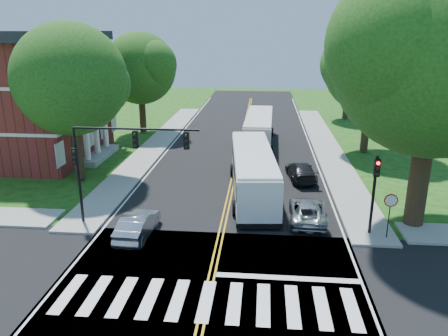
# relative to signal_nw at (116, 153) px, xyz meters

# --- Properties ---
(ground) EXTENTS (140.00, 140.00, 0.00)m
(ground) POSITION_rel_signal_nw_xyz_m (5.86, -6.43, -4.38)
(ground) COLOR #124110
(ground) RESTS_ON ground
(road) EXTENTS (14.00, 96.00, 0.01)m
(road) POSITION_rel_signal_nw_xyz_m (5.86, 11.57, -4.37)
(road) COLOR black
(road) RESTS_ON ground
(cross_road) EXTENTS (60.00, 12.00, 0.01)m
(cross_road) POSITION_rel_signal_nw_xyz_m (5.86, -6.43, -4.37)
(cross_road) COLOR black
(cross_road) RESTS_ON ground
(center_line) EXTENTS (0.36, 70.00, 0.01)m
(center_line) POSITION_rel_signal_nw_xyz_m (5.86, 15.57, -4.36)
(center_line) COLOR gold
(center_line) RESTS_ON road
(edge_line_w) EXTENTS (0.12, 70.00, 0.01)m
(edge_line_w) POSITION_rel_signal_nw_xyz_m (-0.94, 15.57, -4.36)
(edge_line_w) COLOR silver
(edge_line_w) RESTS_ON road
(edge_line_e) EXTENTS (0.12, 70.00, 0.01)m
(edge_line_e) POSITION_rel_signal_nw_xyz_m (12.66, 15.57, -4.36)
(edge_line_e) COLOR silver
(edge_line_e) RESTS_ON road
(crosswalk) EXTENTS (12.60, 3.00, 0.01)m
(crosswalk) POSITION_rel_signal_nw_xyz_m (5.86, -6.93, -4.36)
(crosswalk) COLOR silver
(crosswalk) RESTS_ON road
(stop_bar) EXTENTS (6.60, 0.40, 0.01)m
(stop_bar) POSITION_rel_signal_nw_xyz_m (9.36, -4.83, -4.36)
(stop_bar) COLOR silver
(stop_bar) RESTS_ON road
(sidewalk_nw) EXTENTS (2.60, 40.00, 0.15)m
(sidewalk_nw) POSITION_rel_signal_nw_xyz_m (-2.44, 18.57, -4.30)
(sidewalk_nw) COLOR gray
(sidewalk_nw) RESTS_ON ground
(sidewalk_ne) EXTENTS (2.60, 40.00, 0.15)m
(sidewalk_ne) POSITION_rel_signal_nw_xyz_m (14.16, 18.57, -4.30)
(sidewalk_ne) COLOR gray
(sidewalk_ne) RESTS_ON ground
(tree_ne_big) EXTENTS (10.80, 10.80, 14.91)m
(tree_ne_big) POSITION_rel_signal_nw_xyz_m (16.86, 1.57, 5.24)
(tree_ne_big) COLOR black
(tree_ne_big) RESTS_ON ground
(tree_west_near) EXTENTS (8.00, 8.00, 11.40)m
(tree_west_near) POSITION_rel_signal_nw_xyz_m (-5.64, 7.57, 3.15)
(tree_west_near) COLOR black
(tree_west_near) RESTS_ON ground
(tree_west_far) EXTENTS (7.60, 7.60, 10.67)m
(tree_west_far) POSITION_rel_signal_nw_xyz_m (-5.14, 23.57, 2.62)
(tree_west_far) COLOR black
(tree_west_far) RESTS_ON ground
(tree_east_mid) EXTENTS (8.40, 8.40, 11.93)m
(tree_east_mid) POSITION_rel_signal_nw_xyz_m (17.36, 17.57, 3.48)
(tree_east_mid) COLOR black
(tree_east_mid) RESTS_ON ground
(tree_east_far) EXTENTS (7.20, 7.20, 10.34)m
(tree_east_far) POSITION_rel_signal_nw_xyz_m (18.36, 33.57, 2.48)
(tree_east_far) COLOR black
(tree_east_far) RESTS_ON ground
(signal_nw) EXTENTS (7.15, 0.46, 5.66)m
(signal_nw) POSITION_rel_signal_nw_xyz_m (0.00, 0.00, 0.00)
(signal_nw) COLOR black
(signal_nw) RESTS_ON ground
(signal_ne) EXTENTS (0.30, 0.46, 4.40)m
(signal_ne) POSITION_rel_signal_nw_xyz_m (14.06, 0.01, -1.41)
(signal_ne) COLOR black
(signal_ne) RESTS_ON ground
(stop_sign) EXTENTS (0.76, 0.08, 2.53)m
(stop_sign) POSITION_rel_signal_nw_xyz_m (14.86, -0.45, -2.35)
(stop_sign) COLOR black
(stop_sign) RESTS_ON ground
(bus_lead) EXTENTS (3.74, 12.20, 3.11)m
(bus_lead) POSITION_rel_signal_nw_xyz_m (7.41, 5.83, -2.73)
(bus_lead) COLOR silver
(bus_lead) RESTS_ON road
(bus_follow) EXTENTS (3.01, 11.66, 3.00)m
(bus_follow) POSITION_rel_signal_nw_xyz_m (7.60, 19.40, -2.78)
(bus_follow) COLOR silver
(bus_follow) RESTS_ON road
(hatchback) EXTENTS (1.62, 4.20, 1.36)m
(hatchback) POSITION_rel_signal_nw_xyz_m (1.34, -1.29, -3.68)
(hatchback) COLOR #ABADB2
(hatchback) RESTS_ON road
(suv) EXTENTS (2.28, 4.64, 1.27)m
(suv) POSITION_rel_signal_nw_xyz_m (10.80, 1.62, -3.73)
(suv) COLOR #A3A6AA
(suv) RESTS_ON road
(dark_sedan) EXTENTS (2.37, 4.73, 1.32)m
(dark_sedan) POSITION_rel_signal_nw_xyz_m (10.98, 9.27, -3.71)
(dark_sedan) COLOR black
(dark_sedan) RESTS_ON road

